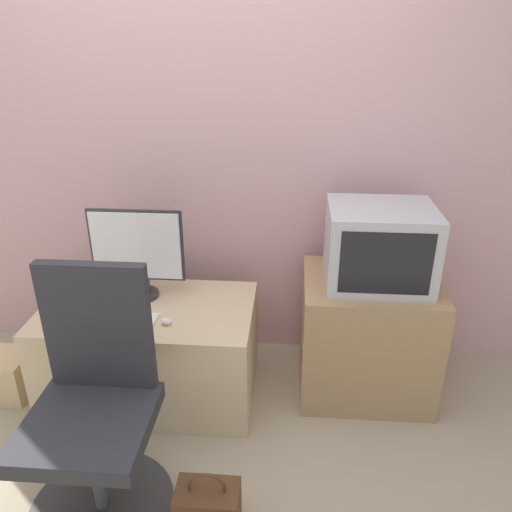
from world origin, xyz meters
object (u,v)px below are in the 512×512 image
object	(u,v)px
office_chair	(95,420)
cardboard_box_lower	(10,375)
mouse	(166,321)
crt_tv	(379,246)
keyboard	(121,318)
handbag	(208,512)
main_monitor	(137,254)

from	to	relation	value
office_chair	cardboard_box_lower	size ratio (longest dim) A/B	4.23
office_chair	mouse	bearing A→B (deg)	73.01
mouse	office_chair	size ratio (longest dim) A/B	0.05
mouse	crt_tv	bearing A→B (deg)	15.96
keyboard	handbag	distance (m)	0.98
mouse	office_chair	world-z (taller)	office_chair
keyboard	office_chair	size ratio (longest dim) A/B	0.34
mouse	main_monitor	bearing A→B (deg)	126.81
cardboard_box_lower	handbag	bearing A→B (deg)	-31.90
main_monitor	office_chair	bearing A→B (deg)	-87.49
mouse	office_chair	distance (m)	0.58
crt_tv	cardboard_box_lower	bearing A→B (deg)	-173.72
mouse	office_chair	bearing A→B (deg)	-106.99
office_chair	cardboard_box_lower	bearing A→B (deg)	140.57
office_chair	keyboard	bearing A→B (deg)	96.90
crt_tv	office_chair	size ratio (longest dim) A/B	0.49
main_monitor	handbag	world-z (taller)	main_monitor
office_chair	handbag	bearing A→B (deg)	-16.58
keyboard	mouse	size ratio (longest dim) A/B	6.96
mouse	crt_tv	distance (m)	1.11
keyboard	cardboard_box_lower	world-z (taller)	keyboard
main_monitor	crt_tv	size ratio (longest dim) A/B	0.95
handbag	mouse	bearing A→B (deg)	113.75
keyboard	crt_tv	xyz separation A→B (m)	(1.26, 0.27, 0.32)
keyboard	mouse	bearing A→B (deg)	-6.86
keyboard	mouse	distance (m)	0.24
main_monitor	crt_tv	distance (m)	1.23
keyboard	office_chair	distance (m)	0.59
main_monitor	handbag	distance (m)	1.26
cardboard_box_lower	mouse	bearing A→B (deg)	-4.93
keyboard	handbag	bearing A→B (deg)	-53.00
crt_tv	handbag	size ratio (longest dim) A/B	1.55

